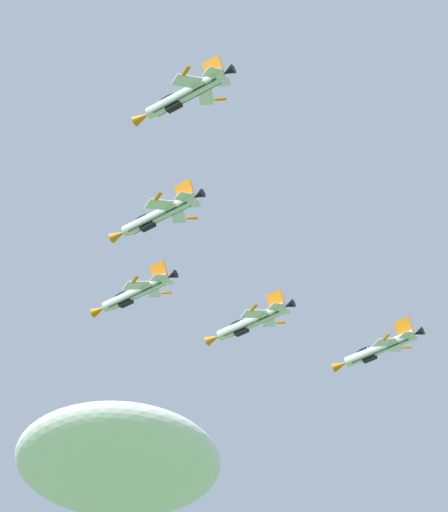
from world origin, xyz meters
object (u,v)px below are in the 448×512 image
object	(u,v)px
fighter_jet_right_wing	(250,322)
fighter_jet_right_outer	(379,349)
fighter_jet_left_outer	(184,95)
fighter_jet_lead	(135,293)
fighter_jet_left_wing	(157,216)

from	to	relation	value
fighter_jet_right_wing	fighter_jet_right_outer	distance (m)	21.08
fighter_jet_right_wing	fighter_jet_left_outer	xyz separation A→B (m)	(-12.80, -40.81, 1.01)
fighter_jet_lead	fighter_jet_right_outer	size ratio (longest dim) A/B	1.00
fighter_jet_left_wing	fighter_jet_left_outer	xyz separation A→B (m)	(2.68, -19.45, 2.13)
fighter_jet_lead	fighter_jet_right_wing	size ratio (longest dim) A/B	1.00
fighter_jet_lead	fighter_jet_right_wing	xyz separation A→B (m)	(18.43, 2.18, -2.74)
fighter_jet_right_wing	fighter_jet_left_outer	size ratio (longest dim) A/B	1.00
fighter_jet_lead	fighter_jet_left_wing	bearing A→B (deg)	-134.76
fighter_jet_right_outer	fighter_jet_right_wing	bearing A→B (deg)	135.37
fighter_jet_left_wing	fighter_jet_right_wing	bearing A→B (deg)	0.58
fighter_jet_left_wing	fighter_jet_right_outer	distance (m)	43.83
fighter_jet_left_wing	fighter_jet_lead	bearing A→B (deg)	45.24
fighter_jet_left_wing	fighter_jet_right_outer	bearing A→B (deg)	-19.34
fighter_jet_lead	fighter_jet_right_wing	bearing A→B (deg)	-46.75
fighter_jet_right_wing	fighter_jet_right_outer	world-z (taller)	fighter_jet_right_wing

